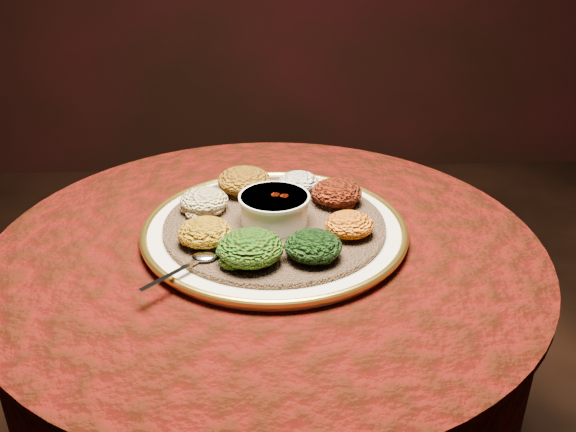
{
  "coord_description": "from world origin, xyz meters",
  "views": [
    {
      "loc": [
        -0.01,
        -0.96,
        1.3
      ],
      "look_at": [
        0.04,
        0.05,
        0.76
      ],
      "focal_mm": 40.0,
      "sensor_mm": 36.0,
      "label": 1
    }
  ],
  "objects": [
    {
      "name": "table",
      "position": [
        0.0,
        0.0,
        0.55
      ],
      "size": [
        0.96,
        0.96,
        0.73
      ],
      "color": "black",
      "rests_on": "ground"
    },
    {
      "name": "spoon",
      "position": [
        -0.11,
        -0.1,
        0.77
      ],
      "size": [
        0.11,
        0.11,
        0.01
      ],
      "rotation": [
        0.0,
        0.0,
        -2.34
      ],
      "color": "silver",
      "rests_on": "injera"
    },
    {
      "name": "portion_timatim",
      "position": [
        -0.11,
        0.08,
        0.78
      ],
      "size": [
        0.09,
        0.08,
        0.04
      ],
      "primitive_type": "ellipsoid",
      "color": "maroon",
      "rests_on": "injera"
    },
    {
      "name": "portion_mixveg",
      "position": [
        -0.03,
        -0.1,
        0.79
      ],
      "size": [
        0.11,
        0.1,
        0.05
      ],
      "primitive_type": "ellipsoid",
      "color": "maroon",
      "rests_on": "injera"
    },
    {
      "name": "portion_ayib",
      "position": [
        0.06,
        0.15,
        0.78
      ],
      "size": [
        0.08,
        0.07,
        0.04
      ],
      "primitive_type": "ellipsoid",
      "color": "white",
      "rests_on": "injera"
    },
    {
      "name": "portion_kik",
      "position": [
        -0.1,
        -0.04,
        0.78
      ],
      "size": [
        0.09,
        0.09,
        0.04
      ],
      "primitive_type": "ellipsoid",
      "color": "#BC7710",
      "rests_on": "injera"
    },
    {
      "name": "platter",
      "position": [
        0.01,
        0.03,
        0.75
      ],
      "size": [
        0.47,
        0.47,
        0.02
      ],
      "rotation": [
        0.0,
        0.0,
        -0.06
      ],
      "color": "white",
      "rests_on": "table"
    },
    {
      "name": "stew_bowl",
      "position": [
        0.01,
        0.03,
        0.79
      ],
      "size": [
        0.12,
        0.12,
        0.05
      ],
      "color": "white",
      "rests_on": "injera"
    },
    {
      "name": "portion_shiro",
      "position": [
        -0.04,
        0.15,
        0.79
      ],
      "size": [
        0.1,
        0.1,
        0.05
      ],
      "primitive_type": "ellipsoid",
      "color": "brown",
      "rests_on": "injera"
    },
    {
      "name": "injera",
      "position": [
        0.01,
        0.03,
        0.76
      ],
      "size": [
        0.45,
        0.45,
        0.01
      ],
      "primitive_type": "cylinder",
      "rotation": [
        0.0,
        0.0,
        -0.16
      ],
      "color": "brown",
      "rests_on": "platter"
    },
    {
      "name": "portion_gomen",
      "position": [
        0.07,
        -0.1,
        0.78
      ],
      "size": [
        0.09,
        0.09,
        0.04
      ],
      "primitive_type": "ellipsoid",
      "color": "black",
      "rests_on": "injera"
    },
    {
      "name": "portion_tikil",
      "position": [
        0.14,
        -0.02,
        0.78
      ],
      "size": [
        0.08,
        0.08,
        0.04
      ],
      "primitive_type": "ellipsoid",
      "color": "#A9780E",
      "rests_on": "injera"
    },
    {
      "name": "portion_kitfo",
      "position": [
        0.13,
        0.09,
        0.78
      ],
      "size": [
        0.09,
        0.09,
        0.05
      ],
      "primitive_type": "ellipsoid",
      "color": "black",
      "rests_on": "injera"
    }
  ]
}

